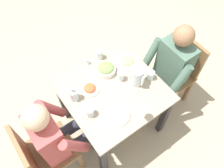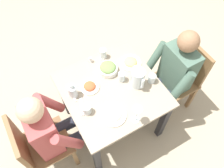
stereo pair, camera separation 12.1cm
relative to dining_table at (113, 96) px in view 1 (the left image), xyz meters
The scene contains 20 objects.
ground_plane 0.59m from the dining_table, ahead, with size 8.00×8.00×0.00m, color tan.
dining_table is the anchor object (origin of this frame).
chair_near 0.81m from the dining_table, 86.17° to the right, with size 0.40×0.40×0.86m.
chair_far 0.81m from the dining_table, 83.23° to the left, with size 0.40×0.40×0.86m.
diner_near 0.60m from the dining_table, 84.85° to the right, with size 0.48×0.53×1.15m.
diner_far 0.60m from the dining_table, 80.94° to the left, with size 0.48×0.53×1.15m.
water_pitcher 0.32m from the dining_table, 74.02° to the left, with size 0.16×0.12×0.19m.
salad_bowl 0.27m from the dining_table, 161.66° to the left, with size 0.18×0.18×0.09m.
plate_rice_curry 0.25m from the dining_table, 124.80° to the right, with size 0.17×0.17×0.05m.
plate_yoghurt 0.29m from the dining_table, 27.74° to the right, with size 0.22×0.22×0.05m.
plate_fries 0.37m from the dining_table, 119.54° to the left, with size 0.21×0.21×0.05m.
water_glass_near_left 0.22m from the dining_table, 111.07° to the left, with size 0.07×0.07×0.09m, color silver.
water_glass_far_left 0.41m from the dining_table, 74.13° to the left, with size 0.07×0.07×0.09m, color silver.
water_glass_near_right 0.43m from the dining_table, 163.50° to the left, with size 0.07×0.07×0.10m, color silver.
water_glass_center 0.35m from the dining_table, 73.43° to the right, with size 0.08×0.08×0.09m, color silver.
wine_glass 0.44m from the dining_table, ahead, with size 0.08×0.08×0.20m.
oil_carafe 0.39m from the dining_table, 110.19° to the right, with size 0.08×0.08×0.16m.
salt_shaker 0.41m from the dining_table, behind, with size 0.03×0.03×0.05m.
fork_near 0.34m from the dining_table, 85.53° to the right, with size 0.17×0.03×0.01m, color silver.
knife_near 0.39m from the dining_table, 112.63° to the right, with size 0.18×0.02×0.01m, color silver.
Camera 1 is at (0.90, -0.65, 2.50)m, focal length 37.43 mm.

